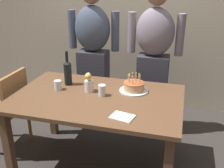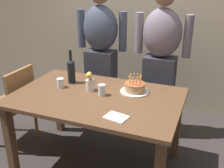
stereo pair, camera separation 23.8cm
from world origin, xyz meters
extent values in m
plane|color=#332D2B|center=(0.00, 0.00, 0.00)|extent=(10.00, 10.00, 0.00)
cube|color=tan|center=(0.00, 1.55, 1.30)|extent=(5.20, 0.10, 2.60)
cube|color=brown|center=(0.00, 0.00, 0.72)|extent=(1.50, 0.96, 0.03)
cube|color=brown|center=(-0.68, -0.41, 0.35)|extent=(0.07, 0.07, 0.70)
cube|color=brown|center=(-0.68, 0.41, 0.35)|extent=(0.07, 0.07, 0.70)
cube|color=brown|center=(0.68, 0.41, 0.35)|extent=(0.07, 0.07, 0.70)
cylinder|color=white|center=(0.29, 0.20, 0.75)|extent=(0.27, 0.27, 0.01)
cylinder|color=tan|center=(0.29, 0.20, 0.79)|extent=(0.19, 0.19, 0.07)
cylinder|color=#B75B33|center=(0.29, 0.20, 0.83)|extent=(0.19, 0.19, 0.01)
cylinder|color=beige|center=(0.24, 0.19, 0.86)|extent=(0.01, 0.01, 0.07)
sphere|color=#F9C64C|center=(0.24, 0.19, 0.90)|extent=(0.01, 0.01, 0.01)
cylinder|color=#EAB266|center=(0.26, 0.16, 0.86)|extent=(0.01, 0.01, 0.07)
sphere|color=#F9C64C|center=(0.26, 0.16, 0.90)|extent=(0.01, 0.01, 0.01)
cylinder|color=beige|center=(0.29, 0.15, 0.86)|extent=(0.01, 0.01, 0.07)
sphere|color=#F9C64C|center=(0.29, 0.15, 0.90)|extent=(0.01, 0.01, 0.01)
cylinder|color=pink|center=(0.32, 0.16, 0.86)|extent=(0.01, 0.01, 0.07)
sphere|color=#F9C64C|center=(0.32, 0.16, 0.90)|extent=(0.01, 0.01, 0.01)
cylinder|color=#EAB266|center=(0.34, 0.18, 0.86)|extent=(0.01, 0.01, 0.07)
sphere|color=#F9C64C|center=(0.34, 0.18, 0.90)|extent=(0.01, 0.01, 0.01)
cylinder|color=#EAB266|center=(0.35, 0.21, 0.86)|extent=(0.01, 0.01, 0.07)
sphere|color=#F9C64C|center=(0.35, 0.21, 0.90)|extent=(0.01, 0.01, 0.01)
cylinder|color=beige|center=(0.33, 0.24, 0.86)|extent=(0.01, 0.01, 0.07)
sphere|color=#F9C64C|center=(0.33, 0.24, 0.90)|extent=(0.01, 0.01, 0.01)
cylinder|color=#EAB266|center=(0.30, 0.25, 0.86)|extent=(0.01, 0.01, 0.07)
sphere|color=#F9C64C|center=(0.30, 0.25, 0.90)|extent=(0.01, 0.01, 0.01)
cylinder|color=pink|center=(0.27, 0.25, 0.86)|extent=(0.01, 0.01, 0.07)
sphere|color=#F9C64C|center=(0.27, 0.25, 0.90)|extent=(0.01, 0.01, 0.01)
cylinder|color=beige|center=(0.25, 0.23, 0.86)|extent=(0.01, 0.01, 0.07)
sphere|color=#F9C64C|center=(0.25, 0.23, 0.90)|extent=(0.01, 0.01, 0.01)
cylinder|color=silver|center=(0.04, 0.03, 0.79)|extent=(0.07, 0.07, 0.10)
cylinder|color=silver|center=(-0.40, 0.05, 0.78)|extent=(0.07, 0.07, 0.09)
cylinder|color=black|center=(-0.36, 0.20, 0.85)|extent=(0.08, 0.08, 0.21)
cone|color=black|center=(-0.36, 0.20, 0.97)|extent=(0.08, 0.08, 0.03)
cylinder|color=black|center=(-0.36, 0.20, 1.03)|extent=(0.03, 0.03, 0.10)
cube|color=white|center=(0.31, -0.31, 0.74)|extent=(0.20, 0.16, 0.01)
cylinder|color=silver|center=(-0.10, 0.09, 0.79)|extent=(0.08, 0.08, 0.11)
sphere|color=gold|center=(-0.11, 0.07, 0.89)|extent=(0.06, 0.06, 0.06)
sphere|color=gold|center=(-0.10, 0.08, 0.90)|extent=(0.04, 0.04, 0.04)
sphere|color=silver|center=(-0.10, 0.10, 0.87)|extent=(0.04, 0.04, 0.04)
cube|color=#33333D|center=(-0.31, 0.82, 0.46)|extent=(0.34, 0.23, 0.92)
ellipsoid|color=#424C60|center=(-0.31, 0.82, 1.18)|extent=(0.41, 0.27, 0.52)
cylinder|color=#424C60|center=(-0.05, 0.85, 1.15)|extent=(0.09, 0.09, 0.44)
cylinder|color=#424C60|center=(-0.57, 0.85, 1.15)|extent=(0.09, 0.09, 0.44)
cube|color=#33333D|center=(0.39, 0.82, 0.46)|extent=(0.34, 0.23, 0.92)
ellipsoid|color=slate|center=(0.39, 0.82, 1.18)|extent=(0.41, 0.27, 0.52)
cylinder|color=slate|center=(0.65, 0.85, 1.15)|extent=(0.09, 0.09, 0.44)
cylinder|color=slate|center=(0.13, 0.85, 1.15)|extent=(0.09, 0.09, 0.44)
cube|color=olive|center=(-1.04, 0.01, 0.46)|extent=(0.42, 0.42, 0.02)
cube|color=olive|center=(-0.85, 0.01, 0.67)|extent=(0.04, 0.40, 0.40)
cylinder|color=olive|center=(-1.22, 0.19, 0.23)|extent=(0.04, 0.04, 0.45)
cylinder|color=olive|center=(-0.86, 0.19, 0.23)|extent=(0.04, 0.04, 0.45)
cylinder|color=olive|center=(-0.86, -0.17, 0.23)|extent=(0.04, 0.04, 0.45)
camera|label=1|loc=(0.70, -2.05, 1.74)|focal=43.00mm
camera|label=2|loc=(0.93, -1.98, 1.74)|focal=43.00mm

